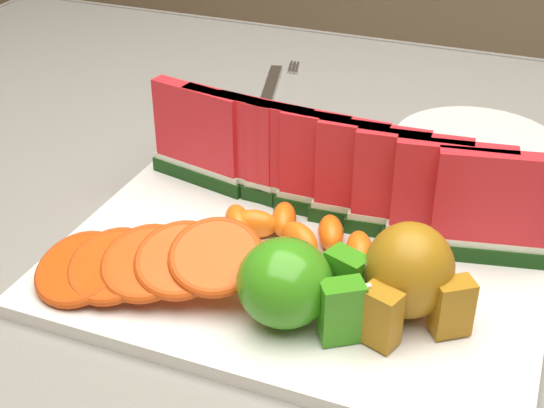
{
  "coord_description": "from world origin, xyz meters",
  "views": [
    {
      "loc": [
        0.14,
        -0.57,
        1.14
      ],
      "look_at": [
        -0.06,
        -0.07,
        0.81
      ],
      "focal_mm": 50.0,
      "sensor_mm": 36.0,
      "label": 1
    }
  ],
  "objects_px": {
    "platter": "(301,261)",
    "pear_cluster": "(410,275)",
    "apple_cluster": "(295,285)",
    "side_plate": "(477,144)",
    "fork": "(272,89)"
  },
  "relations": [
    {
      "from": "side_plate",
      "to": "fork",
      "type": "distance_m",
      "value": 0.28
    },
    {
      "from": "platter",
      "to": "pear_cluster",
      "type": "distance_m",
      "value": 0.12
    },
    {
      "from": "side_plate",
      "to": "fork",
      "type": "relative_size",
      "value": 0.93
    },
    {
      "from": "apple_cluster",
      "to": "side_plate",
      "type": "bearing_deg",
      "value": 77.53
    },
    {
      "from": "platter",
      "to": "apple_cluster",
      "type": "height_order",
      "value": "apple_cluster"
    },
    {
      "from": "platter",
      "to": "side_plate",
      "type": "bearing_deg",
      "value": 69.77
    },
    {
      "from": "apple_cluster",
      "to": "pear_cluster",
      "type": "relative_size",
      "value": 1.21
    },
    {
      "from": "pear_cluster",
      "to": "side_plate",
      "type": "distance_m",
      "value": 0.33
    },
    {
      "from": "pear_cluster",
      "to": "side_plate",
      "type": "relative_size",
      "value": 0.48
    },
    {
      "from": "platter",
      "to": "side_plate",
      "type": "relative_size",
      "value": 2.22
    },
    {
      "from": "apple_cluster",
      "to": "pear_cluster",
      "type": "xyz_separation_m",
      "value": [
        0.08,
        0.04,
        0.01
      ]
    },
    {
      "from": "apple_cluster",
      "to": "fork",
      "type": "xyz_separation_m",
      "value": [
        -0.19,
        0.43,
        -0.04
      ]
    },
    {
      "from": "platter",
      "to": "side_plate",
      "type": "distance_m",
      "value": 0.3
    },
    {
      "from": "apple_cluster",
      "to": "side_plate",
      "type": "xyz_separation_m",
      "value": [
        0.08,
        0.36,
        -0.04
      ]
    },
    {
      "from": "pear_cluster",
      "to": "fork",
      "type": "height_order",
      "value": "pear_cluster"
    }
  ]
}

